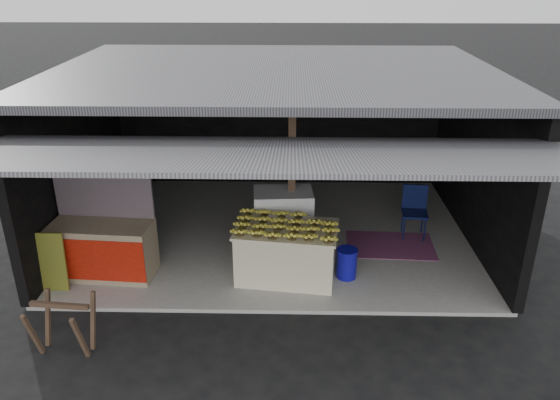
{
  "coord_description": "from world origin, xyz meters",
  "views": [
    {
      "loc": [
        0.29,
        -6.45,
        4.61
      ],
      "look_at": [
        0.11,
        1.54,
        1.1
      ],
      "focal_mm": 35.0,
      "sensor_mm": 36.0,
      "label": 1
    }
  ],
  "objects_px": {
    "water_barrel": "(347,264)",
    "plastic_chair": "(415,207)",
    "neighbor_stall": "(103,247)",
    "banana_table": "(286,253)",
    "white_crate": "(283,221)",
    "sawhorse": "(63,322)"
  },
  "relations": [
    {
      "from": "white_crate",
      "to": "neighbor_stall",
      "type": "relative_size",
      "value": 0.67
    },
    {
      "from": "white_crate",
      "to": "water_barrel",
      "type": "distance_m",
      "value": 1.37
    },
    {
      "from": "sawhorse",
      "to": "water_barrel",
      "type": "bearing_deg",
      "value": 30.99
    },
    {
      "from": "white_crate",
      "to": "sawhorse",
      "type": "xyz_separation_m",
      "value": [
        -2.72,
        -2.69,
        -0.13
      ]
    },
    {
      "from": "water_barrel",
      "to": "plastic_chair",
      "type": "xyz_separation_m",
      "value": [
        1.32,
        1.49,
        0.32
      ]
    },
    {
      "from": "neighbor_stall",
      "to": "plastic_chair",
      "type": "xyz_separation_m",
      "value": [
        5.11,
        1.47,
        0.07
      ]
    },
    {
      "from": "banana_table",
      "to": "neighbor_stall",
      "type": "distance_m",
      "value": 2.85
    },
    {
      "from": "neighbor_stall",
      "to": "plastic_chair",
      "type": "distance_m",
      "value": 5.32
    },
    {
      "from": "sawhorse",
      "to": "white_crate",
      "type": "bearing_deg",
      "value": 49.79
    },
    {
      "from": "banana_table",
      "to": "white_crate",
      "type": "xyz_separation_m",
      "value": [
        -0.07,
        0.89,
        0.11
      ]
    },
    {
      "from": "neighbor_stall",
      "to": "banana_table",
      "type": "bearing_deg",
      "value": 3.55
    },
    {
      "from": "white_crate",
      "to": "plastic_chair",
      "type": "xyz_separation_m",
      "value": [
        2.33,
        0.61,
        0.01
      ]
    },
    {
      "from": "water_barrel",
      "to": "plastic_chair",
      "type": "distance_m",
      "value": 2.02
    },
    {
      "from": "sawhorse",
      "to": "plastic_chair",
      "type": "bearing_deg",
      "value": 38.29
    },
    {
      "from": "banana_table",
      "to": "plastic_chair",
      "type": "bearing_deg",
      "value": 40.97
    },
    {
      "from": "white_crate",
      "to": "water_barrel",
      "type": "height_order",
      "value": "white_crate"
    },
    {
      "from": "neighbor_stall",
      "to": "sawhorse",
      "type": "distance_m",
      "value": 1.83
    },
    {
      "from": "water_barrel",
      "to": "banana_table",
      "type": "bearing_deg",
      "value": -179.43
    },
    {
      "from": "plastic_chair",
      "to": "neighbor_stall",
      "type": "bearing_deg",
      "value": -158.05
    },
    {
      "from": "neighbor_stall",
      "to": "sawhorse",
      "type": "xyz_separation_m",
      "value": [
        0.07,
        -1.83,
        -0.07
      ]
    },
    {
      "from": "banana_table",
      "to": "water_barrel",
      "type": "bearing_deg",
      "value": 7.95
    },
    {
      "from": "neighbor_stall",
      "to": "sawhorse",
      "type": "height_order",
      "value": "neighbor_stall"
    }
  ]
}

